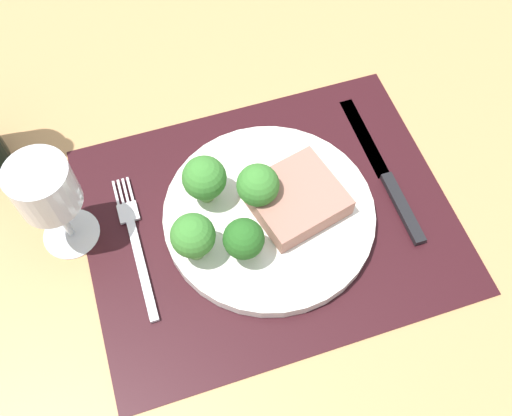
% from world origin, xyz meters
% --- Properties ---
extents(ground_plane, '(1.40, 1.10, 0.03)m').
position_xyz_m(ground_plane, '(0.00, 0.00, -0.01)').
color(ground_plane, tan).
extents(placemat, '(0.44, 0.35, 0.00)m').
position_xyz_m(placemat, '(0.00, 0.00, 0.00)').
color(placemat, black).
rests_on(placemat, ground_plane).
extents(plate, '(0.25, 0.25, 0.02)m').
position_xyz_m(plate, '(0.00, 0.00, 0.01)').
color(plate, silver).
rests_on(plate, placemat).
extents(steak, '(0.12, 0.11, 0.03)m').
position_xyz_m(steak, '(0.03, 0.00, 0.03)').
color(steak, '#9E6B5B').
rests_on(steak, plate).
extents(broccoli_near_steak, '(0.05, 0.05, 0.07)m').
position_xyz_m(broccoli_near_steak, '(-0.06, 0.04, 0.06)').
color(broccoli_near_steak, '#6B994C').
rests_on(broccoli_near_steak, plate).
extents(broccoli_near_fork, '(0.05, 0.05, 0.07)m').
position_xyz_m(broccoli_near_fork, '(-0.10, -0.02, 0.06)').
color(broccoli_near_fork, '#6B994C').
rests_on(broccoli_near_fork, plate).
extents(broccoli_front_edge, '(0.05, 0.05, 0.06)m').
position_xyz_m(broccoli_front_edge, '(-0.04, -0.04, 0.06)').
color(broccoli_front_edge, '#6B994C').
rests_on(broccoli_front_edge, plate).
extents(broccoli_center, '(0.05, 0.05, 0.06)m').
position_xyz_m(broccoli_center, '(-0.01, 0.02, 0.06)').
color(broccoli_center, '#5B8942').
rests_on(broccoli_center, plate).
extents(fork, '(0.02, 0.19, 0.01)m').
position_xyz_m(fork, '(-0.16, 0.01, 0.01)').
color(fork, silver).
rests_on(fork, placemat).
extents(knife, '(0.02, 0.23, 0.01)m').
position_xyz_m(knife, '(0.16, 0.01, 0.01)').
color(knife, black).
rests_on(knife, placemat).
extents(wine_glass, '(0.07, 0.07, 0.14)m').
position_xyz_m(wine_glass, '(-0.23, 0.05, 0.10)').
color(wine_glass, silver).
rests_on(wine_glass, ground_plane).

